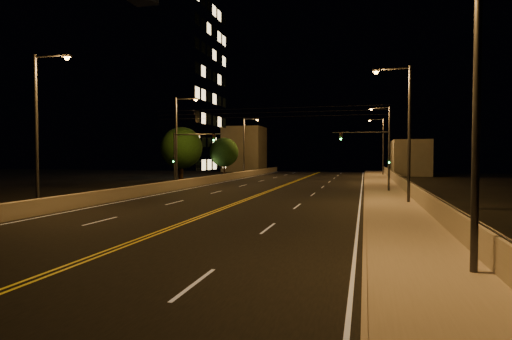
% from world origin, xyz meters
% --- Properties ---
extents(ground, '(160.00, 160.00, 0.00)m').
position_xyz_m(ground, '(0.00, 0.00, 0.00)').
color(ground, black).
rests_on(ground, ground).
extents(road, '(18.00, 120.00, 0.02)m').
position_xyz_m(road, '(0.00, 20.00, 0.01)').
color(road, black).
rests_on(road, ground).
extents(sidewalk, '(3.60, 120.00, 0.30)m').
position_xyz_m(sidewalk, '(10.80, 20.00, 0.15)').
color(sidewalk, gray).
rests_on(sidewalk, ground).
extents(curb, '(0.14, 120.00, 0.15)m').
position_xyz_m(curb, '(8.93, 20.00, 0.07)').
color(curb, gray).
rests_on(curb, ground).
extents(parapet_wall, '(0.30, 120.00, 1.00)m').
position_xyz_m(parapet_wall, '(12.45, 20.00, 0.80)').
color(parapet_wall, '#A09585').
rests_on(parapet_wall, sidewalk).
extents(jersey_barrier, '(0.45, 120.00, 0.94)m').
position_xyz_m(jersey_barrier, '(-9.40, 20.00, 0.47)').
color(jersey_barrier, '#A09585').
rests_on(jersey_barrier, ground).
extents(distant_building_right, '(6.00, 10.00, 6.06)m').
position_xyz_m(distant_building_right, '(16.50, 68.96, 3.03)').
color(distant_building_right, gray).
rests_on(distant_building_right, ground).
extents(distant_building_left, '(8.00, 8.00, 9.45)m').
position_xyz_m(distant_building_left, '(-16.00, 78.62, 4.73)').
color(distant_building_left, gray).
rests_on(distant_building_left, ground).
extents(parapet_rail, '(0.06, 120.00, 0.06)m').
position_xyz_m(parapet_rail, '(12.45, 20.00, 1.33)').
color(parapet_rail, black).
rests_on(parapet_rail, parapet_wall).
extents(lane_markings, '(17.32, 116.00, 0.00)m').
position_xyz_m(lane_markings, '(0.00, 19.93, 0.02)').
color(lane_markings, silver).
rests_on(lane_markings, road).
extents(streetlight_0, '(2.55, 0.28, 9.47)m').
position_xyz_m(streetlight_0, '(11.53, 3.52, 5.45)').
color(streetlight_0, '#2D2D33').
rests_on(streetlight_0, ground).
extents(streetlight_1, '(2.55, 0.28, 9.47)m').
position_xyz_m(streetlight_1, '(11.53, 21.43, 5.45)').
color(streetlight_1, '#2D2D33').
rests_on(streetlight_1, ground).
extents(streetlight_2, '(2.55, 0.28, 9.47)m').
position_xyz_m(streetlight_2, '(11.53, 45.91, 5.45)').
color(streetlight_2, '#2D2D33').
rests_on(streetlight_2, ground).
extents(streetlight_3, '(2.55, 0.28, 9.47)m').
position_xyz_m(streetlight_3, '(11.53, 63.78, 5.45)').
color(streetlight_3, '#2D2D33').
rests_on(streetlight_3, ground).
extents(streetlight_4, '(2.55, 0.28, 9.47)m').
position_xyz_m(streetlight_4, '(-9.93, 12.52, 5.45)').
color(streetlight_4, '#2D2D33').
rests_on(streetlight_4, ground).
extents(streetlight_5, '(2.55, 0.28, 9.47)m').
position_xyz_m(streetlight_5, '(-9.93, 32.15, 5.45)').
color(streetlight_5, '#2D2D33').
rests_on(streetlight_5, ground).
extents(streetlight_6, '(2.55, 0.28, 9.47)m').
position_xyz_m(streetlight_6, '(-9.93, 57.96, 5.45)').
color(streetlight_6, '#2D2D33').
rests_on(streetlight_6, ground).
extents(traffic_signal_right, '(5.11, 0.31, 5.75)m').
position_xyz_m(traffic_signal_right, '(9.96, 30.81, 3.67)').
color(traffic_signal_right, '#2D2D33').
rests_on(traffic_signal_right, ground).
extents(traffic_signal_left, '(5.11, 0.31, 5.75)m').
position_xyz_m(traffic_signal_left, '(-8.76, 30.81, 3.67)').
color(traffic_signal_left, '#2D2D33').
rests_on(traffic_signal_left, ground).
extents(overhead_wires, '(22.00, 0.03, 0.83)m').
position_xyz_m(overhead_wires, '(0.00, 29.50, 7.40)').
color(overhead_wires, black).
extents(building_tower, '(24.00, 15.00, 29.57)m').
position_xyz_m(building_tower, '(-26.48, 54.53, 14.21)').
color(building_tower, gray).
rests_on(building_tower, ground).
extents(tree_0, '(5.12, 5.12, 6.94)m').
position_xyz_m(tree_0, '(-13.02, 39.78, 4.37)').
color(tree_0, black).
rests_on(tree_0, ground).
extents(tree_1, '(5.05, 5.05, 6.84)m').
position_xyz_m(tree_1, '(-15.36, 44.36, 4.31)').
color(tree_1, black).
rests_on(tree_1, ground).
extents(tree_2, '(4.61, 4.61, 6.25)m').
position_xyz_m(tree_2, '(-12.84, 55.57, 3.93)').
color(tree_2, black).
rests_on(tree_2, ground).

